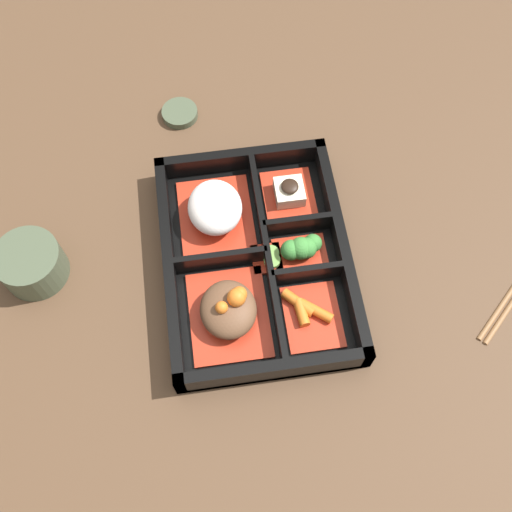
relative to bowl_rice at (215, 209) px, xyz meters
The scene contains 11 objects.
ground_plane 0.09m from the bowl_rice, 148.02° to the right, with size 3.00×3.00×0.00m, color #4C3523.
bento_base 0.09m from the bowl_rice, 148.02° to the right, with size 0.33×0.25×0.01m.
bento_rim 0.09m from the bowl_rice, 145.85° to the right, with size 0.33×0.25×0.04m.
bowl_stew 0.15m from the bowl_rice, behind, with size 0.13×0.10×0.06m.
bowl_rice is the anchor object (origin of this frame).
bowl_carrots 0.19m from the bowl_rice, 147.36° to the right, with size 0.09×0.07×0.02m.
bowl_greens 0.13m from the bowl_rice, 123.88° to the right, with size 0.05×0.07×0.04m.
bowl_tofu 0.11m from the bowl_rice, 79.82° to the right, with size 0.09×0.07×0.03m.
bowl_pickles 0.10m from the bowl_rice, 139.64° to the right, with size 0.04×0.04×0.01m.
tea_cup 0.26m from the bowl_rice, 99.90° to the left, with size 0.09×0.09×0.05m.
sauce_dish 0.20m from the bowl_rice, 10.05° to the left, with size 0.06×0.06×0.01m.
Camera 1 is at (-0.35, 0.05, 0.75)m, focal length 42.00 mm.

